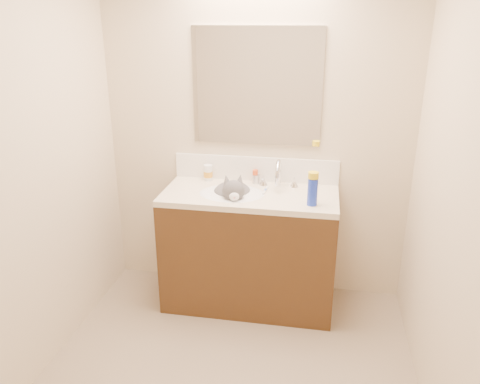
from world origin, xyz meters
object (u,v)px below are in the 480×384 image
at_px(cat, 233,196).
at_px(silver_jar, 256,179).
at_px(amber_bottle, 255,176).
at_px(vanity_cabinet, 249,251).
at_px(spray_can, 312,192).
at_px(faucet, 278,176).
at_px(pill_bottle, 208,173).
at_px(basin, 232,203).

relative_size(cat, silver_jar, 6.77).
height_order(cat, amber_bottle, cat).
height_order(vanity_cabinet, spray_can, spray_can).
distance_m(faucet, pill_bottle, 0.53).
bearing_deg(pill_bottle, faucet, -7.82).
bearing_deg(vanity_cabinet, amber_bottle, 89.02).
height_order(basin, amber_bottle, amber_bottle).
bearing_deg(vanity_cabinet, silver_jar, 86.04).
distance_m(vanity_cabinet, cat, 0.44).
xyz_separation_m(basin, spray_can, (0.55, -0.12, 0.16)).
height_order(faucet, spray_can, faucet).
height_order(basin, faucet, faucet).
xyz_separation_m(vanity_cabinet, faucet, (0.18, 0.14, 0.54)).
distance_m(faucet, silver_jar, 0.19).
bearing_deg(basin, cat, 91.48).
height_order(pill_bottle, amber_bottle, pill_bottle).
bearing_deg(amber_bottle, cat, -120.08).
height_order(basin, cat, cat).
relative_size(basin, cat, 1.05).
relative_size(cat, amber_bottle, 4.43).
bearing_deg(faucet, cat, -155.86).
bearing_deg(pill_bottle, basin, -46.75).
distance_m(basin, faucet, 0.38).
height_order(cat, silver_jar, cat).
bearing_deg(spray_can, cat, 164.57).
xyz_separation_m(vanity_cabinet, basin, (-0.12, -0.03, 0.38)).
height_order(vanity_cabinet, amber_bottle, amber_bottle).
height_order(vanity_cabinet, basin, basin).
relative_size(pill_bottle, silver_jar, 1.84).
bearing_deg(faucet, silver_jar, 158.95).
xyz_separation_m(vanity_cabinet, pill_bottle, (-0.34, 0.21, 0.51)).
bearing_deg(pill_bottle, spray_can, -24.90).
relative_size(vanity_cabinet, pill_bottle, 10.30).
height_order(basin, spray_can, spray_can).
xyz_separation_m(basin, cat, (-0.00, 0.03, 0.04)).
height_order(vanity_cabinet, pill_bottle, pill_bottle).
distance_m(cat, amber_bottle, 0.26).
height_order(pill_bottle, spray_can, spray_can).
bearing_deg(faucet, vanity_cabinet, -142.71).
bearing_deg(silver_jar, faucet, -21.05).
bearing_deg(basin, spray_can, -12.26).
bearing_deg(vanity_cabinet, cat, 178.92).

